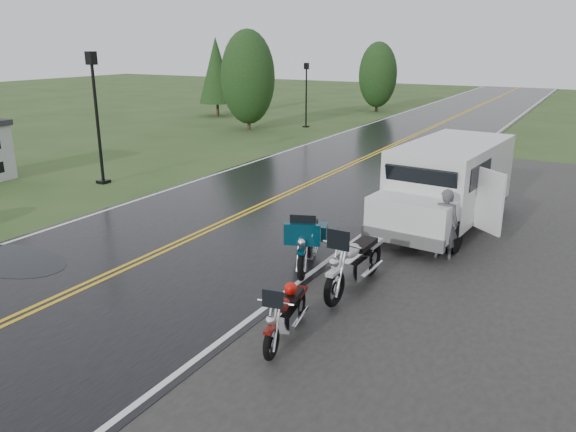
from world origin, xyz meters
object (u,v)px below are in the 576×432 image
(motorcycle_red, at_px, (271,330))
(person_at_van, at_px, (445,225))
(motorcycle_silver, at_px, (335,273))
(van_white, at_px, (385,196))
(lamp_post_far_left, at_px, (306,95))
(motorcycle_teal, at_px, (302,251))
(lamp_post_near_left, at_px, (97,119))

(motorcycle_red, relative_size, person_at_van, 1.15)
(motorcycle_silver, bearing_deg, van_white, 99.03)
(motorcycle_silver, height_order, van_white, van_white)
(lamp_post_far_left, bearing_deg, van_white, -56.65)
(motorcycle_red, distance_m, person_at_van, 5.94)
(lamp_post_far_left, bearing_deg, motorcycle_silver, -61.08)
(person_at_van, height_order, lamp_post_far_left, lamp_post_far_left)
(lamp_post_far_left, bearing_deg, person_at_van, -53.81)
(motorcycle_silver, xyz_separation_m, person_at_van, (1.13, 3.62, 0.10))
(motorcycle_teal, xyz_separation_m, person_at_van, (2.25, 2.84, 0.13))
(person_at_van, height_order, lamp_post_near_left, lamp_post_near_left)
(lamp_post_near_left, xyz_separation_m, lamp_post_far_left, (-0.10, 16.04, -0.43))
(motorcycle_red, bearing_deg, van_white, 83.78)
(motorcycle_silver, distance_m, lamp_post_far_left, 24.12)
(motorcycle_teal, distance_m, motorcycle_silver, 1.36)
(motorcycle_teal, bearing_deg, person_at_van, 31.25)
(lamp_post_near_left, bearing_deg, person_at_van, -6.44)
(van_white, height_order, lamp_post_far_left, lamp_post_far_left)
(van_white, distance_m, lamp_post_far_left, 20.17)
(motorcycle_teal, height_order, van_white, van_white)
(motorcycle_silver, xyz_separation_m, lamp_post_far_left, (-11.65, 21.09, 1.15))
(motorcycle_red, distance_m, van_white, 6.50)
(motorcycle_teal, relative_size, van_white, 0.40)
(lamp_post_near_left, bearing_deg, lamp_post_far_left, 90.35)
(person_at_van, bearing_deg, lamp_post_far_left, -60.94)
(van_white, height_order, person_at_van, van_white)
(motorcycle_teal, height_order, lamp_post_near_left, lamp_post_near_left)
(van_white, xyz_separation_m, person_at_van, (1.70, -0.64, -0.33))
(motorcycle_silver, relative_size, lamp_post_near_left, 0.54)
(lamp_post_near_left, bearing_deg, van_white, -4.13)
(van_white, bearing_deg, motorcycle_red, -80.84)
(motorcycle_red, relative_size, lamp_post_near_left, 0.41)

